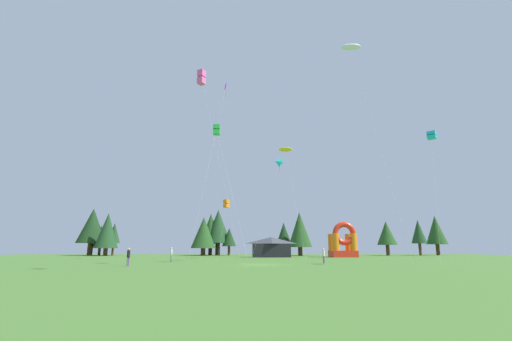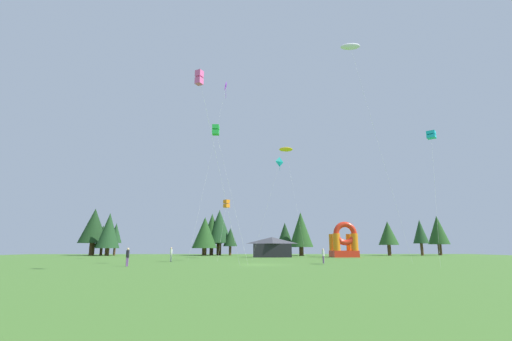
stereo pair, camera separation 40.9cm
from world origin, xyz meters
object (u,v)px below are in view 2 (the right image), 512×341
at_px(kite_orange_box, 226,204).
at_px(inflatable_blue_arch, 344,244).
at_px(kite_cyan_box, 431,135).
at_px(kite_yellow_parafoil, 286,149).
at_px(person_left_edge, 323,254).
at_px(kite_green_box, 216,130).
at_px(kite_white_parafoil, 350,47).
at_px(kite_purple_diamond, 226,88).
at_px(festival_tent, 272,247).
at_px(kite_teal_diamond, 280,163).
at_px(kite_pink_box, 199,78).
at_px(person_midfield, 171,253).
at_px(person_far_side, 128,255).

xyz_separation_m(kite_orange_box, inflatable_blue_arch, (20.94, 17.46, -5.37)).
height_order(kite_cyan_box, kite_yellow_parafoil, kite_yellow_parafoil).
relative_size(person_left_edge, inflatable_blue_arch, 0.26).
bearing_deg(kite_orange_box, kite_yellow_parafoil, 45.66).
height_order(kite_green_box, kite_white_parafoil, kite_white_parafoil).
height_order(kite_purple_diamond, festival_tent, kite_purple_diamond).
distance_m(kite_teal_diamond, festival_tent, 18.56).
distance_m(kite_cyan_box, inflatable_blue_arch, 33.10).
distance_m(kite_green_box, festival_tent, 32.48).
relative_size(kite_purple_diamond, person_left_edge, 16.41).
bearing_deg(kite_cyan_box, festival_tent, 115.84).
distance_m(kite_yellow_parafoil, kite_purple_diamond, 14.73).
xyz_separation_m(kite_pink_box, person_midfield, (-5.78, 19.68, -14.40)).
height_order(kite_cyan_box, kite_green_box, kite_green_box).
bearing_deg(kite_yellow_parafoil, kite_green_box, -115.97).
height_order(person_midfield, inflatable_blue_arch, inflatable_blue_arch).
height_order(kite_teal_diamond, person_left_edge, kite_teal_diamond).
distance_m(person_left_edge, person_midfield, 19.24).
height_order(kite_orange_box, person_far_side, kite_orange_box).
relative_size(kite_green_box, kite_white_parafoil, 0.58).
bearing_deg(kite_orange_box, kite_cyan_box, -31.18).
bearing_deg(kite_white_parafoil, kite_yellow_parafoil, 106.41).
height_order(kite_teal_diamond, kite_pink_box, kite_pink_box).
bearing_deg(kite_yellow_parafoil, person_midfield, -143.02).
bearing_deg(kite_white_parafoil, festival_tent, 106.01).
relative_size(kite_yellow_parafoil, person_far_side, 11.00).
bearing_deg(person_far_side, festival_tent, -4.60).
distance_m(kite_teal_diamond, kite_white_parafoil, 19.84).
distance_m(kite_teal_diamond, kite_purple_diamond, 14.60).
relative_size(kite_yellow_parafoil, person_left_edge, 11.51).
bearing_deg(person_left_edge, person_midfield, -116.96).
bearing_deg(person_midfield, kite_orange_box, -109.47).
distance_m(kite_yellow_parafoil, person_midfield, 26.87).
distance_m(kite_teal_diamond, person_left_edge, 18.62).
bearing_deg(person_left_edge, person_far_side, -84.41).
relative_size(kite_pink_box, inflatable_blue_arch, 2.50).
relative_size(kite_teal_diamond, kite_green_box, 1.00).
height_order(kite_cyan_box, person_left_edge, kite_cyan_box).
height_order(kite_yellow_parafoil, kite_purple_diamond, kite_purple_diamond).
distance_m(kite_green_box, person_midfield, 17.31).
bearing_deg(person_midfield, person_left_edge, -146.17).
xyz_separation_m(kite_purple_diamond, kite_orange_box, (0.52, -2.67, -18.76)).
distance_m(person_left_edge, inflatable_blue_arch, 27.06).
height_order(kite_purple_diamond, inflatable_blue_arch, kite_purple_diamond).
distance_m(kite_pink_box, festival_tent, 42.85).
xyz_separation_m(person_far_side, person_midfield, (1.79, 11.31, 0.03)).
height_order(kite_purple_diamond, person_far_side, kite_purple_diamond).
xyz_separation_m(kite_purple_diamond, person_far_side, (-8.09, -16.54, -25.47)).
relative_size(kite_teal_diamond, kite_white_parafoil, 0.58).
distance_m(kite_pink_box, kite_green_box, 11.07).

